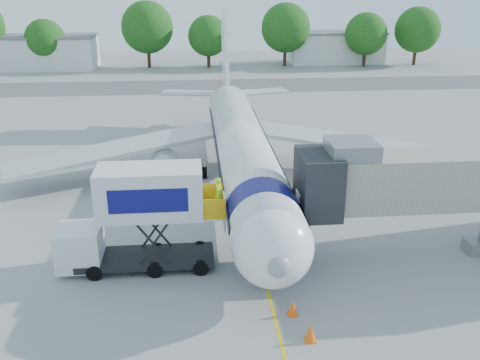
{
  "coord_description": "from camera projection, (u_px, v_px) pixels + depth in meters",
  "views": [
    {
      "loc": [
        -3.36,
        -31.86,
        14.24
      ],
      "look_at": [
        -0.74,
        -3.06,
        3.2
      ],
      "focal_mm": 40.0,
      "sensor_mm": 36.0,
      "label": 1
    }
  ],
  "objects": [
    {
      "name": "guidance_line",
      "position": [
        247.0,
        209.0,
        35.0
      ],
      "size": [
        0.15,
        70.0,
        0.01
      ],
      "primitive_type": "cube",
      "color": "yellow",
      "rests_on": "ground"
    },
    {
      "name": "outbuilding_right",
      "position": [
        335.0,
        47.0,
        93.6
      ],
      "size": [
        16.4,
        7.4,
        5.3
      ],
      "color": "silver",
      "rests_on": "ground"
    },
    {
      "name": "safety_cone_b",
      "position": [
        311.0,
        333.0,
        22.17
      ],
      "size": [
        0.5,
        0.5,
        0.8
      ],
      "color": "#FF5B0D",
      "rests_on": "ground"
    },
    {
      "name": "ground",
      "position": [
        247.0,
        209.0,
        35.0
      ],
      "size": [
        160.0,
        160.0,
        0.0
      ],
      "primitive_type": "plane",
      "color": "#969694",
      "rests_on": "ground"
    },
    {
      "name": "jet_bridge",
      "position": [
        415.0,
        181.0,
        27.62
      ],
      "size": [
        13.9,
        3.2,
        6.6
      ],
      "color": "#ABA092",
      "rests_on": "ground"
    },
    {
      "name": "tree_f",
      "position": [
        366.0,
        34.0,
        88.35
      ],
      "size": [
        6.91,
        6.91,
        8.81
      ],
      "color": "#382314",
      "rests_on": "ground"
    },
    {
      "name": "tree_d",
      "position": [
        208.0,
        36.0,
        87.53
      ],
      "size": [
        6.61,
        6.61,
        8.42
      ],
      "color": "#382314",
      "rests_on": "ground"
    },
    {
      "name": "safety_cone_a",
      "position": [
        293.0,
        308.0,
        23.9
      ],
      "size": [
        0.48,
        0.48,
        0.76
      ],
      "color": "#FF5B0D",
      "rests_on": "ground"
    },
    {
      "name": "tree_c",
      "position": [
        147.0,
        27.0,
        86.84
      ],
      "size": [
        8.39,
        8.39,
        10.7
      ],
      "color": "#382314",
      "rests_on": "ground"
    },
    {
      "name": "outbuilding_left",
      "position": [
        40.0,
        52.0,
        87.51
      ],
      "size": [
        18.4,
        8.4,
        5.3
      ],
      "color": "silver",
      "rests_on": "ground"
    },
    {
      "name": "tree_e",
      "position": [
        286.0,
        28.0,
        88.51
      ],
      "size": [
        8.1,
        8.1,
        10.33
      ],
      "color": "#382314",
      "rests_on": "ground"
    },
    {
      "name": "taxiway_strip",
      "position": [
        216.0,
        86.0,
        74.08
      ],
      "size": [
        120.0,
        10.0,
        0.01
      ],
      "primitive_type": "cube",
      "color": "#59595B",
      "rests_on": "ground"
    },
    {
      "name": "catering_hiloader",
      "position": [
        138.0,
        219.0,
        26.97
      ],
      "size": [
        8.56,
        2.44,
        5.5
      ],
      "color": "black",
      "rests_on": "ground"
    },
    {
      "name": "tree_b",
      "position": [
        45.0,
        39.0,
        85.02
      ],
      "size": [
        6.31,
        6.31,
        8.04
      ],
      "color": "#382314",
      "rests_on": "ground"
    },
    {
      "name": "tree_g",
      "position": [
        417.0,
        30.0,
        89.79
      ],
      "size": [
        7.56,
        7.56,
        9.64
      ],
      "color": "#382314",
      "rests_on": "ground"
    },
    {
      "name": "aircraft",
      "position": [
        241.0,
        147.0,
        37.78
      ],
      "size": [
        34.17,
        37.73,
        11.35
      ],
      "color": "white",
      "rests_on": "ground"
    }
  ]
}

